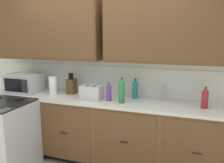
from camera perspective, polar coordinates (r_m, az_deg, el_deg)
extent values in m
cube|color=silver|center=(3.35, -0.84, 1.53)|extent=(4.56, 0.05, 2.39)
cube|color=silver|center=(3.33, -1.00, 0.36)|extent=(3.36, 0.01, 0.40)
cube|color=brown|center=(3.52, -15.73, 12.87)|extent=(1.63, 0.34, 0.91)
cube|color=brown|center=(3.38, -17.44, 12.88)|extent=(1.60, 0.01, 0.86)
cube|color=brown|center=(2.93, 14.38, 13.39)|extent=(1.63, 0.34, 0.91)
cube|color=brown|center=(2.75, 14.08, 13.58)|extent=(1.60, 0.01, 0.86)
cube|color=black|center=(3.47, -2.51, -18.28)|extent=(3.30, 0.48, 0.10)
cube|color=brown|center=(3.25, -2.77, -11.66)|extent=(3.36, 0.60, 0.79)
cube|color=brown|center=(3.65, -23.68, -9.98)|extent=(0.77, 0.01, 0.73)
cube|color=black|center=(3.65, -23.83, -10.13)|extent=(0.10, 0.01, 0.01)
cube|color=brown|center=(3.17, -12.11, -12.48)|extent=(0.77, 0.01, 0.73)
cube|color=black|center=(3.16, -12.24, -12.66)|extent=(0.10, 0.01, 0.01)
cube|color=brown|center=(2.86, 3.02, -14.93)|extent=(0.77, 0.01, 0.73)
cube|color=black|center=(2.85, 2.93, -15.15)|extent=(0.10, 0.01, 0.01)
cube|color=brown|center=(2.78, 20.66, -16.50)|extent=(0.77, 0.01, 0.73)
cube|color=black|center=(2.77, 20.66, -16.73)|extent=(0.10, 0.01, 0.01)
cube|color=silver|center=(3.11, -2.85, -4.58)|extent=(3.39, 0.63, 0.04)
cube|color=#A8AAAF|center=(2.95, 12.66, -5.65)|extent=(0.56, 0.38, 0.02)
cube|color=#B7B7BC|center=(3.38, -26.03, -12.54)|extent=(0.76, 0.66, 0.92)
cylinder|color=black|center=(3.00, -26.50, -5.73)|extent=(0.12, 0.12, 0.01)
cylinder|color=black|center=(3.22, -22.48, -4.30)|extent=(0.12, 0.12, 0.01)
cube|color=#B7B7BC|center=(3.67, -21.35, -0.35)|extent=(0.48, 0.36, 0.28)
cube|color=black|center=(3.57, -23.73, -0.86)|extent=(0.31, 0.01, 0.19)
cube|color=#28282D|center=(3.43, -21.22, -1.10)|extent=(0.10, 0.01, 0.19)
cube|color=#B7B7BC|center=(3.02, -5.23, -2.84)|extent=(0.28, 0.18, 0.19)
cube|color=black|center=(3.02, -6.13, -1.08)|extent=(0.02, 0.13, 0.01)
cube|color=black|center=(2.98, -4.38, -1.22)|extent=(0.02, 0.13, 0.01)
cube|color=#52361E|center=(3.38, -10.17, -1.21)|extent=(0.11, 0.14, 0.22)
cylinder|color=black|center=(3.36, -10.79, 1.38)|extent=(0.02, 0.02, 0.09)
cylinder|color=black|center=(3.35, -10.49, 1.36)|extent=(0.02, 0.02, 0.09)
cylinder|color=black|center=(3.34, -10.19, 1.34)|extent=(0.02, 0.02, 0.09)
cylinder|color=black|center=(3.33, -9.89, 1.32)|extent=(0.02, 0.02, 0.09)
cylinder|color=#B2B5BA|center=(3.09, 13.12, -2.68)|extent=(0.02, 0.02, 0.20)
cylinder|color=white|center=(3.40, -14.68, -1.01)|extent=(0.12, 0.12, 0.26)
cylinder|color=#663384|center=(2.96, -0.77, -2.99)|extent=(0.06, 0.06, 0.20)
cone|color=#663384|center=(2.94, -0.78, -0.65)|extent=(0.06, 0.06, 0.05)
cylinder|color=black|center=(2.93, -0.78, -0.33)|extent=(0.02, 0.02, 0.02)
cylinder|color=#1E707A|center=(3.09, 5.86, -2.28)|extent=(0.08, 0.08, 0.22)
cone|color=#1E707A|center=(3.06, 5.91, 0.19)|extent=(0.07, 0.07, 0.05)
cylinder|color=black|center=(3.06, 5.91, 0.54)|extent=(0.03, 0.03, 0.02)
cylinder|color=maroon|center=(2.86, 22.40, -4.31)|extent=(0.08, 0.08, 0.20)
cone|color=maroon|center=(2.83, 22.58, -1.83)|extent=(0.07, 0.07, 0.05)
cylinder|color=black|center=(2.83, 22.61, -1.49)|extent=(0.03, 0.03, 0.02)
cylinder|color=#237A38|center=(2.86, 2.47, -2.92)|extent=(0.08, 0.08, 0.26)
cone|color=#237A38|center=(2.82, 2.49, 0.25)|extent=(0.07, 0.07, 0.06)
cylinder|color=black|center=(2.82, 2.50, 0.73)|extent=(0.03, 0.03, 0.02)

